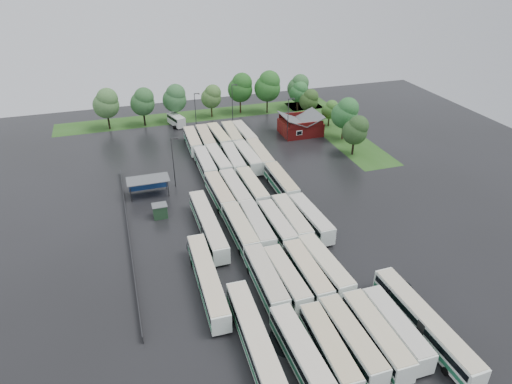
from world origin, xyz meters
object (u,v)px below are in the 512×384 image
object	(u,v)px
artic_bus_east	(424,323)
artic_bus_west_a	(256,342)
brick_building	(300,127)
minibus	(176,120)

from	to	relation	value
artic_bus_east	artic_bus_west_a	bearing A→B (deg)	169.15
brick_building	minibus	distance (m)	33.84
artic_bus_west_a	artic_bus_east	distance (m)	21.68
minibus	artic_bus_east	bearing A→B (deg)	-94.70
artic_bus_west_a	minibus	bearing A→B (deg)	89.11
artic_bus_west_a	artic_bus_east	size ratio (longest dim) A/B	1.02
brick_building	minibus	size ratio (longest dim) A/B	1.42
brick_building	artic_bus_west_a	bearing A→B (deg)	-116.82
brick_building	minibus	world-z (taller)	brick_building
brick_building	artic_bus_west_a	distance (m)	73.51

